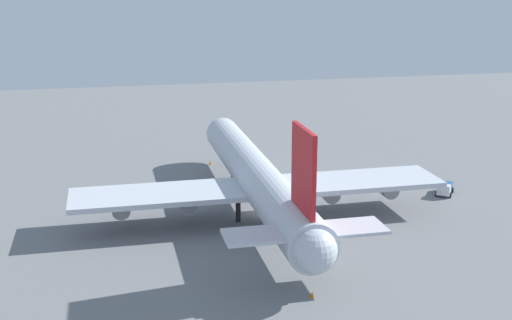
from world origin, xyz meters
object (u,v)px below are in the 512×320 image
(cargo_airplane, at_px, (257,178))
(safety_cone_tail, at_px, (312,294))
(safety_cone_nose, at_px, (210,162))
(baggage_tug, at_px, (445,188))

(cargo_airplane, bearing_deg, safety_cone_tail, 180.00)
(cargo_airplane, xyz_separation_m, safety_cone_nose, (27.21, 2.32, -5.08))
(baggage_tug, relative_size, safety_cone_tail, 6.82)
(baggage_tug, height_order, safety_cone_tail, baggage_tug)
(cargo_airplane, bearing_deg, baggage_tug, -86.23)
(safety_cone_nose, distance_m, safety_cone_tail, 53.79)
(baggage_tug, relative_size, safety_cone_nose, 6.77)
(safety_cone_tail, bearing_deg, cargo_airplane, -0.00)
(cargo_airplane, xyz_separation_m, safety_cone_tail, (-26.54, 0.00, -5.08))
(baggage_tug, xyz_separation_m, safety_cone_tail, (-28.55, 30.48, -0.69))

